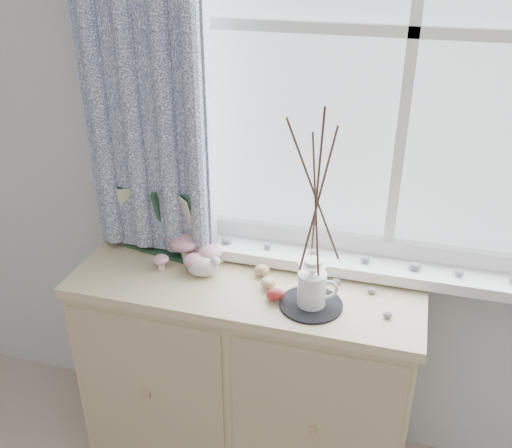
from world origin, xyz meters
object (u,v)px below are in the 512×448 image
at_px(botanical_book, 159,223).
at_px(twig_pitcher, 317,193).
at_px(toadstool_cluster, 191,250).
at_px(sideboard, 246,376).

xyz_separation_m(botanical_book, twig_pitcher, (0.59, -0.16, 0.26)).
bearing_deg(botanical_book, toadstool_cluster, -3.30).
distance_m(sideboard, toadstool_cluster, 0.53).
relative_size(sideboard, twig_pitcher, 1.75).
bearing_deg(sideboard, toadstool_cluster, 166.59).
distance_m(botanical_book, twig_pitcher, 0.66).
bearing_deg(sideboard, botanical_book, 165.93).
height_order(toadstool_cluster, twig_pitcher, twig_pitcher).
height_order(sideboard, toadstool_cluster, toadstool_cluster).
bearing_deg(botanical_book, twig_pitcher, -3.67).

